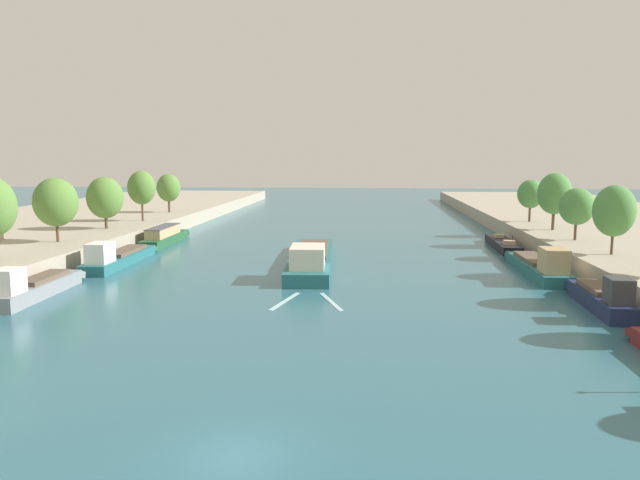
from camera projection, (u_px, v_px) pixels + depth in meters
name	position (u px, v px, depth m)	size (l,w,h in m)	color
ground_plane	(236.00, 457.00, 22.10)	(400.00, 400.00, 0.00)	#2D6070
quay_left	(23.00, 233.00, 79.71)	(36.00, 170.00, 2.15)	#A89E89
barge_midriver	(311.00, 258.00, 60.55)	(5.30, 23.84, 3.19)	#23666B
wake_behind_barge	(308.00, 301.00, 46.07)	(5.59, 6.05, 0.03)	#A0CCD6
moored_boat_left_far	(34.00, 287.00, 47.18)	(2.64, 12.17, 3.01)	gray
moored_boat_left_near	(118.00, 257.00, 61.54)	(2.98, 15.11, 2.97)	#23666B
moored_boat_left_lone	(165.00, 236.00, 77.29)	(2.71, 14.11, 2.32)	#235633
moored_boat_right_gap_after	(602.00, 298.00, 43.38)	(2.44, 10.60, 3.02)	#1E284C
moored_boat_right_near	(540.00, 265.00, 56.42)	(2.84, 15.35, 3.21)	#23666B
moored_boat_right_downstream	(503.00, 244.00, 73.17)	(2.66, 13.43, 2.11)	black
tree_left_end_of_row	(56.00, 202.00, 62.92)	(4.59, 4.59, 6.88)	brown
tree_left_distant	(105.00, 198.00, 74.93)	(4.56, 4.56, 6.58)	brown
tree_left_third	(142.00, 188.00, 84.26)	(3.93, 3.93, 7.15)	brown
tree_left_nearest	(169.00, 188.00, 97.84)	(3.87, 3.87, 6.34)	brown
tree_right_past_mid	(614.00, 211.00, 54.65)	(3.79, 3.79, 6.50)	brown
tree_right_nearest	(577.00, 207.00, 64.43)	(3.75, 3.75, 5.73)	brown
tree_right_third	(555.00, 194.00, 73.55)	(4.13, 4.13, 7.13)	brown
tree_right_distant	(531.00, 194.00, 83.18)	(3.62, 3.62, 5.95)	brown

